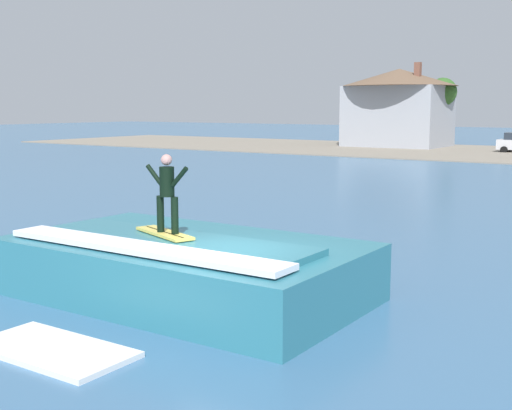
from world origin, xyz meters
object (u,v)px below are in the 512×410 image
at_px(surfboard, 164,233).
at_px(house_with_chimney, 398,103).
at_px(tree_tall_bare, 442,93).
at_px(surfer, 167,189).
at_px(wave_crest, 185,267).

distance_m(surfboard, house_with_chimney, 58.87).
xyz_separation_m(surfboard, house_with_chimney, (-17.25, 56.20, 3.10)).
xyz_separation_m(house_with_chimney, tree_tall_bare, (4.16, 1.42, 0.98)).
bearing_deg(surfboard, surfer, -17.07).
distance_m(surfboard, tree_tall_bare, 59.23).
relative_size(surfboard, house_with_chimney, 0.16).
relative_size(wave_crest, surfer, 4.56).
height_order(surfer, tree_tall_bare, tree_tall_bare).
bearing_deg(wave_crest, tree_tall_bare, 103.18).
xyz_separation_m(surfboard, surfer, (0.14, -0.04, 0.98)).
height_order(surfer, house_with_chimney, house_with_chimney).
bearing_deg(wave_crest, house_with_chimney, 107.45).
height_order(wave_crest, surfer, surfer).
xyz_separation_m(wave_crest, surfboard, (-0.32, -0.29, 0.78)).
height_order(house_with_chimney, tree_tall_bare, house_with_chimney).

